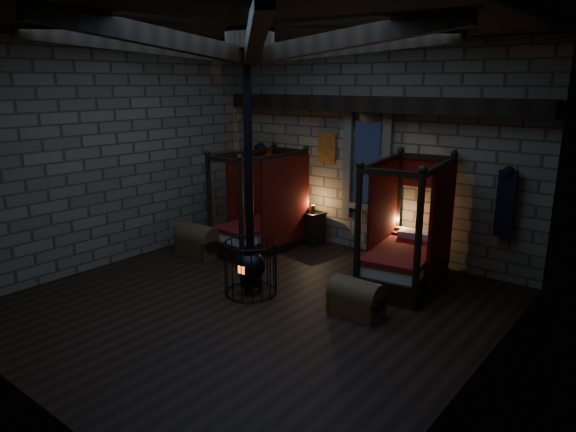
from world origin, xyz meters
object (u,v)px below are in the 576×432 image
Objects in this scene: bed_left at (262,225)px; stove at (250,261)px; trunk_right at (356,299)px; trunk_left at (199,241)px; bed_right at (406,253)px.

stove is at bearing -49.44° from bed_left.
trunk_right is 1.89m from stove.
trunk_left reaches higher than trunk_right.
stove is at bearing -20.09° from trunk_left.
bed_left is 2.42m from stove.
bed_left is 0.51× the size of stove.
bed_left is at bearing 155.00° from trunk_right.
bed_left is 1.38m from trunk_left.
trunk_left is 0.22× the size of stove.
bed_right is at bearing 90.74° from trunk_right.
trunk_right is at bearing -97.56° from bed_right.
stove is at bearing -138.53° from bed_right.
bed_right is 1.73m from trunk_right.
bed_left reaches higher than trunk_right.
trunk_right is at bearing 8.68° from stove.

